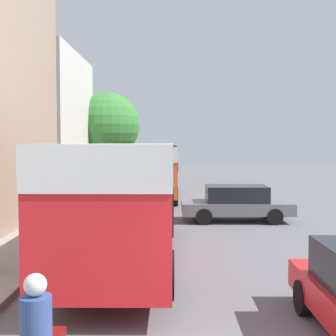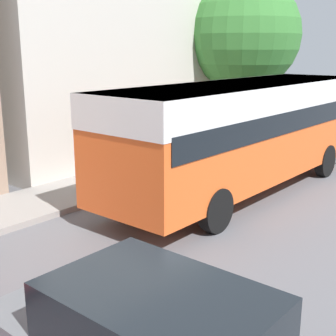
{
  "view_description": "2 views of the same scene",
  "coord_description": "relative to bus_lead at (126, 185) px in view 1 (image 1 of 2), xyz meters",
  "views": [
    {
      "loc": [
        -0.75,
        -5.4,
        3.18
      ],
      "look_at": [
        -0.97,
        17.65,
        1.96
      ],
      "focal_mm": 50.0,
      "sensor_mm": 36.0,
      "label": 1
    },
    {
      "loc": [
        4.79,
        10.24,
        3.92
      ],
      "look_at": [
        -0.71,
        16.77,
        1.72
      ],
      "focal_mm": 50.0,
      "sensor_mm": 36.0,
      "label": 2
    }
  ],
  "objects": [
    {
      "name": "bus_following",
      "position": [
        0.22,
        14.12,
        -0.09
      ],
      "size": [
        2.61,
        9.77,
        3.02
      ],
      "color": "#EA5B23",
      "rests_on": "ground_plane"
    },
    {
      "name": "street_tree",
      "position": [
        -3.21,
        19.6,
        2.37
      ],
      "size": [
        4.43,
        4.43,
        6.5
      ],
      "color": "brown",
      "rests_on": "sidewalk"
    },
    {
      "name": "car_far_curb",
      "position": [
        3.86,
        6.41,
        -1.29
      ],
      "size": [
        4.45,
        1.94,
        1.45
      ],
      "rotation": [
        0.0,
        0.0,
        -1.57
      ],
      "color": "slate",
      "rests_on": "ground_plane"
    },
    {
      "name": "building_far_terrace",
      "position": [
        -7.38,
        14.82,
        2.13
      ],
      "size": [
        6.35,
        9.26,
        8.37
      ],
      "color": "beige",
      "rests_on": "ground_plane"
    },
    {
      "name": "bus_lead",
      "position": [
        0.0,
        0.0,
        0.0
      ],
      "size": [
        2.57,
        10.22,
        3.17
      ],
      "color": "red",
      "rests_on": "ground_plane"
    }
  ]
}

